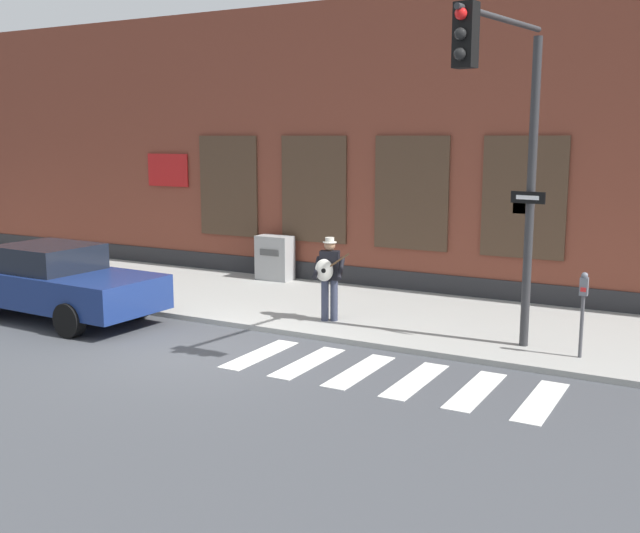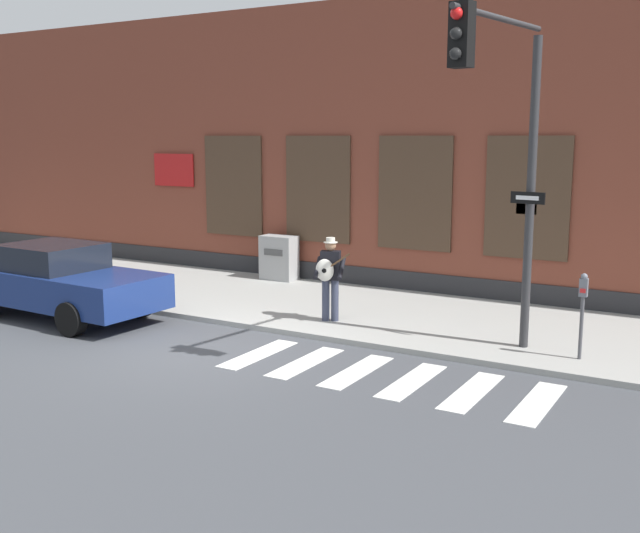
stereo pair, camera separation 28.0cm
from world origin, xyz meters
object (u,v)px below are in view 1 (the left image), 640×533
Objects in this scene: red_car at (56,282)px; busker at (329,274)px; traffic_light at (507,129)px; parking_meter at (583,302)px; utility_box at (275,258)px.

busker is (5.18, 2.19, 0.28)m from red_car.
traffic_light is 3.78× the size of parking_meter.
red_car is 0.86× the size of traffic_light.
busker reaches higher than parking_meter.
red_car is 4.14× the size of utility_box.
red_car reaches higher than utility_box.
busker is 4.70m from traffic_light.
utility_box is at bearing 157.67° from parking_meter.
red_car is 5.63m from busker.
parking_meter reaches higher than red_car.
parking_meter is 1.27× the size of utility_box.
red_car is at bearing -172.05° from traffic_light.
red_car is 9.45m from traffic_light.
traffic_light is at bearing -145.98° from parking_meter.
traffic_light reaches higher than parking_meter.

